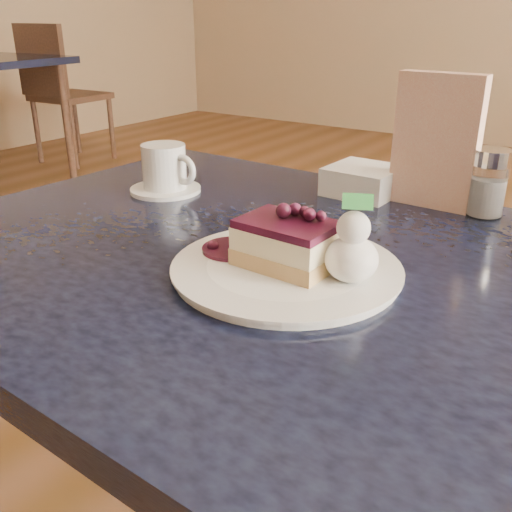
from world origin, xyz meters
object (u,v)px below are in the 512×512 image
Objects in this scene: cheesecake_slice at (287,244)px; coffee_set at (165,171)px; dessert_plate at (286,270)px; main_table at (305,313)px.

coffee_set is at bearing 156.28° from cheesecake_slice.
coffee_set is at bearing 154.04° from dessert_plate.
main_table is 4.32× the size of dessert_plate.
main_table is 0.13m from cheesecake_slice.
main_table is at bearing 90.00° from cheesecake_slice.
main_table is 9.98× the size of cheesecake_slice.
dessert_plate is 0.04m from cheesecake_slice.
main_table is 8.86× the size of coffee_set.
dessert_plate is 0.43m from coffee_set.
dessert_plate is 2.31× the size of cheesecake_slice.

